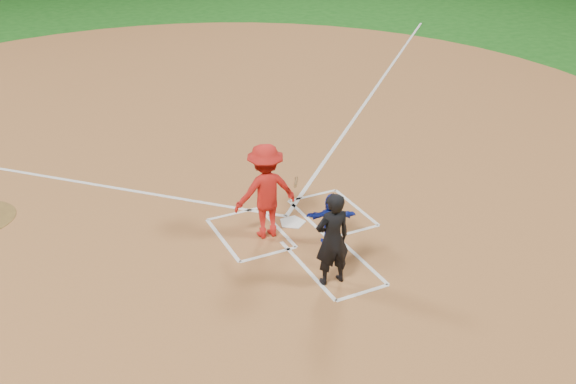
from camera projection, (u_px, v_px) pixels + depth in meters
name	position (u px, v px, depth m)	size (l,w,h in m)	color
ground	(292.00, 223.00, 13.67)	(120.00, 120.00, 0.00)	#165515
home_plate_dirt	(199.00, 130.00, 18.45)	(28.00, 28.00, 0.01)	#985D31
home_plate	(292.00, 222.00, 13.66)	(0.60, 0.60, 0.02)	white
catcher	(332.00, 219.00, 12.71)	(1.00, 0.32, 1.08)	#1427A9
umpire	(332.00, 239.00, 11.33)	(0.66, 0.43, 1.81)	black
chalk_markings	(208.00, 138.00, 17.88)	(28.35, 17.32, 0.01)	white
batter_at_plate	(266.00, 191.00, 12.78)	(1.50, 0.94, 2.00)	red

